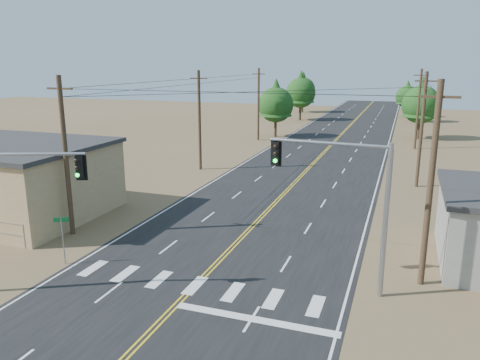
% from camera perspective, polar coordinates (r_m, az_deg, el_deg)
% --- Properties ---
extents(road, '(15.00, 200.00, 0.02)m').
position_cam_1_polar(road, '(43.48, 6.78, -0.23)').
color(road, black).
rests_on(road, ground).
extents(utility_pole_left_near, '(1.80, 0.30, 10.00)m').
position_cam_1_polar(utility_pole_left_near, '(30.86, -20.47, 2.79)').
color(utility_pole_left_near, '#4C3826').
rests_on(utility_pole_left_near, ground).
extents(utility_pole_left_mid, '(1.80, 0.30, 10.00)m').
position_cam_1_polar(utility_pole_left_mid, '(47.73, -4.96, 7.34)').
color(utility_pole_left_mid, '#4C3826').
rests_on(utility_pole_left_mid, ground).
extents(utility_pole_left_far, '(1.80, 0.30, 10.00)m').
position_cam_1_polar(utility_pole_left_far, '(66.36, 2.27, 9.27)').
color(utility_pole_left_far, '#4C3826').
rests_on(utility_pole_left_far, ground).
extents(utility_pole_right_near, '(1.80, 0.30, 10.00)m').
position_cam_1_polar(utility_pole_right_near, '(23.84, 22.21, -0.50)').
color(utility_pole_right_near, '#4C3826').
rests_on(utility_pole_right_near, ground).
extents(utility_pole_right_mid, '(1.80, 0.30, 10.00)m').
position_cam_1_polar(utility_pole_right_mid, '(43.52, 21.26, 5.78)').
color(utility_pole_right_mid, '#4C3826').
rests_on(utility_pole_right_mid, ground).
extents(utility_pole_right_far, '(1.80, 0.30, 10.00)m').
position_cam_1_polar(utility_pole_right_far, '(63.40, 20.89, 8.14)').
color(utility_pole_right_far, '#4C3826').
rests_on(utility_pole_right_far, ground).
extents(signal_mast_left, '(5.28, 2.20, 6.91)m').
position_cam_1_polar(signal_mast_left, '(24.00, -26.95, -2.02)').
color(signal_mast_left, gray).
rests_on(signal_mast_left, ground).
extents(signal_mast_right, '(5.73, 0.68, 7.31)m').
position_cam_1_polar(signal_mast_right, '(22.13, 13.39, -1.42)').
color(signal_mast_right, gray).
rests_on(signal_mast_right, ground).
extents(street_sign, '(0.74, 0.35, 2.69)m').
position_cam_1_polar(street_sign, '(27.06, -20.83, -6.05)').
color(street_sign, gray).
rests_on(street_sign, ground).
extents(tree_left_near, '(5.14, 5.14, 8.57)m').
position_cam_1_polar(tree_left_near, '(69.51, 4.40, 9.56)').
color(tree_left_near, '#3F2D1E').
rests_on(tree_left_near, ground).
extents(tree_left_mid, '(5.62, 5.62, 9.37)m').
position_cam_1_polar(tree_left_mid, '(90.68, 7.41, 10.85)').
color(tree_left_mid, '#3F2D1E').
rests_on(tree_left_mid, ground).
extents(tree_left_far, '(5.39, 5.39, 8.98)m').
position_cam_1_polar(tree_left_far, '(105.54, 7.67, 11.15)').
color(tree_left_far, '#3F2D1E').
rests_on(tree_left_far, ground).
extents(tree_right_near, '(5.34, 5.34, 8.91)m').
position_cam_1_polar(tree_right_near, '(72.04, 21.24, 8.98)').
color(tree_right_near, '#3F2D1E').
rests_on(tree_right_near, ground).
extents(tree_right_mid, '(4.20, 4.20, 7.00)m').
position_cam_1_polar(tree_right_mid, '(93.31, 21.13, 9.23)').
color(tree_right_mid, '#3F2D1E').
rests_on(tree_right_mid, ground).
extents(tree_right_far, '(4.42, 4.42, 7.37)m').
position_cam_1_polar(tree_right_far, '(101.12, 19.72, 9.78)').
color(tree_right_far, '#3F2D1E').
rests_on(tree_right_far, ground).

